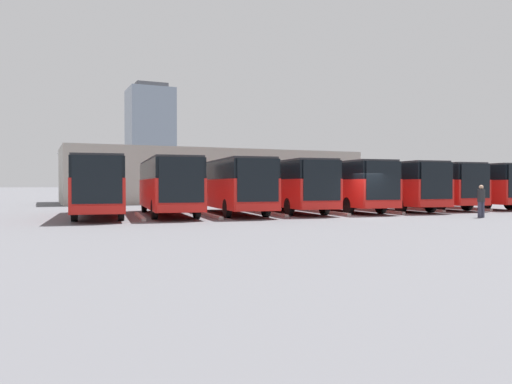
# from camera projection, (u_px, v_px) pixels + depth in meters

# --- Properties ---
(ground_plane) EXTENTS (600.00, 600.00, 0.00)m
(ground_plane) POSITION_uv_depth(u_px,v_px,m) (363.00, 217.00, 28.59)
(ground_plane) COLOR #5B5B60
(bus_0) EXTENTS (3.88, 11.48, 3.33)m
(bus_0) POSITION_uv_depth(u_px,v_px,m) (465.00, 184.00, 39.37)
(bus_0) COLOR red
(bus_0) RESTS_ON ground_plane
(curb_divider_0) EXTENTS (0.93, 5.77, 0.15)m
(curb_divider_0) POSITION_uv_depth(u_px,v_px,m) (463.00, 208.00, 37.07)
(curb_divider_0) COLOR #B2B2AD
(curb_divider_0) RESTS_ON ground_plane
(bus_1) EXTENTS (3.88, 11.48, 3.33)m
(bus_1) POSITION_uv_depth(u_px,v_px,m) (423.00, 184.00, 38.03)
(bus_1) COLOR red
(bus_1) RESTS_ON ground_plane
(curb_divider_1) EXTENTS (0.93, 5.77, 0.15)m
(curb_divider_1) POSITION_uv_depth(u_px,v_px,m) (418.00, 209.00, 35.73)
(curb_divider_1) COLOR #B2B2AD
(curb_divider_1) RESTS_ON ground_plane
(bus_2) EXTENTS (3.88, 11.48, 3.33)m
(bus_2) POSITION_uv_depth(u_px,v_px,m) (387.00, 184.00, 35.80)
(bus_2) COLOR red
(bus_2) RESTS_ON ground_plane
(curb_divider_2) EXTENTS (0.93, 5.77, 0.15)m
(curb_divider_2) POSITION_uv_depth(u_px,v_px,m) (379.00, 211.00, 33.51)
(curb_divider_2) COLOR #B2B2AD
(curb_divider_2) RESTS_ON ground_plane
(bus_3) EXTENTS (3.88, 11.48, 3.33)m
(bus_3) POSITION_uv_depth(u_px,v_px,m) (340.00, 184.00, 34.27)
(bus_3) COLOR red
(bus_3) RESTS_ON ground_plane
(curb_divider_3) EXTENTS (0.93, 5.77, 0.15)m
(curb_divider_3) POSITION_uv_depth(u_px,v_px,m) (328.00, 212.00, 31.98)
(curb_divider_3) COLOR #B2B2AD
(curb_divider_3) RESTS_ON ground_plane
(bus_4) EXTENTS (3.88, 11.48, 3.33)m
(bus_4) POSITION_uv_depth(u_px,v_px,m) (287.00, 184.00, 32.93)
(bus_4) COLOR red
(bus_4) RESTS_ON ground_plane
(curb_divider_4) EXTENTS (0.93, 5.77, 0.15)m
(curb_divider_4) POSITION_uv_depth(u_px,v_px,m) (270.00, 213.00, 30.64)
(curb_divider_4) COLOR #B2B2AD
(curb_divider_4) RESTS_ON ground_plane
(bus_5) EXTENTS (3.88, 11.48, 3.33)m
(bus_5) POSITION_uv_depth(u_px,v_px,m) (232.00, 184.00, 31.17)
(bus_5) COLOR red
(bus_5) RESTS_ON ground_plane
(curb_divider_5) EXTENTS (0.93, 5.77, 0.15)m
(curb_divider_5) POSITION_uv_depth(u_px,v_px,m) (210.00, 215.00, 28.87)
(curb_divider_5) COLOR #B2B2AD
(curb_divider_5) RESTS_ON ground_plane
(bus_6) EXTENTS (3.88, 11.48, 3.33)m
(bus_6) POSITION_uv_depth(u_px,v_px,m) (168.00, 184.00, 29.89)
(bus_6) COLOR red
(bus_6) RESTS_ON ground_plane
(curb_divider_6) EXTENTS (0.93, 5.77, 0.15)m
(curb_divider_6) POSITION_uv_depth(u_px,v_px,m) (140.00, 216.00, 27.60)
(curb_divider_6) COLOR #B2B2AD
(curb_divider_6) RESTS_ON ground_plane
(bus_7) EXTENTS (3.88, 11.48, 3.33)m
(bus_7) POSITION_uv_depth(u_px,v_px,m) (99.00, 184.00, 28.45)
(bus_7) COLOR red
(bus_7) RESTS_ON ground_plane
(pedestrian) EXTENTS (0.43, 0.41, 1.82)m
(pedestrian) POSITION_uv_depth(u_px,v_px,m) (481.00, 200.00, 27.65)
(pedestrian) COLOR #38384C
(pedestrian) RESTS_ON ground_plane
(station_building) EXTENTS (30.13, 12.17, 5.35)m
(station_building) POSITION_uv_depth(u_px,v_px,m) (215.00, 176.00, 52.17)
(station_building) COLOR #A8A399
(station_building) RESTS_ON ground_plane
(office_tower) EXTENTS (21.43, 21.43, 51.16)m
(office_tower) POSITION_uv_depth(u_px,v_px,m) (150.00, 137.00, 246.42)
(office_tower) COLOR #7F8EA3
(office_tower) RESTS_ON ground_plane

